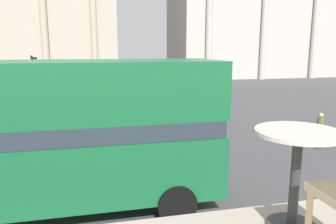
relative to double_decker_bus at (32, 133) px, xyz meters
The scene contains 12 objects.
double_decker_bus is the anchor object (origin of this frame).
cafe_dining_table 7.69m from the double_decker_bus, 66.80° to the right, with size 0.60×0.60×0.73m.
plaza_building_left 45.75m from the double_decker_bus, 103.31° to the left, with size 31.75×15.00×17.30m.
plaza_building_right 52.38m from the double_decker_bus, 54.20° to the left, with size 32.03×13.61×22.19m.
traffic_light_near 7.70m from the double_decker_bus, 27.16° to the left, with size 0.42×0.24×3.43m.
traffic_light_mid 12.36m from the double_decker_bus, 98.54° to the left, with size 0.42×0.24×4.10m.
traffic_light_far 19.32m from the double_decker_bus, 69.99° to the left, with size 0.42×0.24×3.39m.
car_silver 15.10m from the double_decker_bus, 86.44° to the left, with size 4.20×1.93×1.35m.
car_white 11.09m from the double_decker_bus, 53.31° to the left, with size 4.20×1.93×1.35m.
pedestrian_black 13.44m from the double_decker_bus, 77.11° to the left, with size 0.32×0.32×1.71m.
pedestrian_olive 12.25m from the double_decker_bus, 17.54° to the left, with size 0.32×0.32×1.66m.
pedestrian_white 23.20m from the double_decker_bus, 91.59° to the left, with size 0.32×0.32×1.76m.
Camera 1 is at (-0.43, -2.29, 4.53)m, focal length 35.00 mm.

